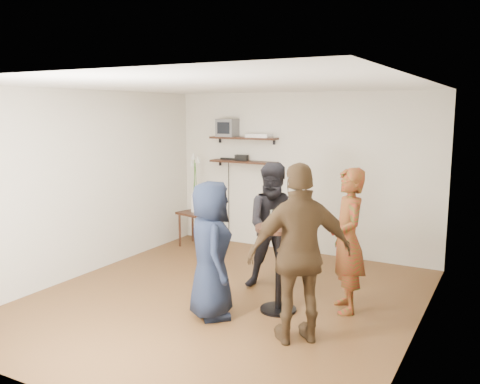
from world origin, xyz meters
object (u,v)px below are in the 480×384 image
object	(u,v)px
crt_monitor	(228,128)
person_dark	(276,226)
radio	(242,158)
dvd_deck	(259,136)
drinks_table	(279,257)
side_table	(196,217)
person_plaid	(348,240)
person_brown	(300,254)
person_navy	(211,250)

from	to	relation	value
crt_monitor	person_dark	xyz separation A→B (m)	(1.68, -1.67, -1.19)
crt_monitor	radio	bearing A→B (deg)	0.00
dvd_deck	drinks_table	xyz separation A→B (m)	(1.44, -2.37, -1.25)
crt_monitor	side_table	xyz separation A→B (m)	(-0.42, -0.40, -1.53)
side_table	person_plaid	size ratio (longest dim) A/B	0.35
dvd_deck	person_dark	distance (m)	2.26
drinks_table	person_brown	size ratio (longest dim) A/B	0.55
drinks_table	person_navy	world-z (taller)	person_navy
radio	person_dark	xyz separation A→B (m)	(1.41, -1.67, -0.69)
person_brown	person_plaid	bearing A→B (deg)	-139.98
radio	person_navy	xyz separation A→B (m)	(1.17, -2.88, -0.74)
crt_monitor	side_table	bearing A→B (deg)	-136.11
crt_monitor	dvd_deck	size ratio (longest dim) A/B	0.80
crt_monitor	person_dark	distance (m)	2.65
drinks_table	person_plaid	bearing A→B (deg)	29.76
dvd_deck	person_dark	bearing A→B (deg)	-57.07
person_navy	person_brown	xyz separation A→B (m)	(1.11, -0.10, 0.13)
crt_monitor	person_brown	size ratio (longest dim) A/B	0.18
drinks_table	person_plaid	world-z (taller)	person_plaid
crt_monitor	person_brown	xyz separation A→B (m)	(2.54, -2.98, -1.11)
radio	side_table	xyz separation A→B (m)	(-0.68, -0.40, -1.03)
dvd_deck	radio	world-z (taller)	dvd_deck
dvd_deck	person_navy	xyz separation A→B (m)	(0.84, -2.88, -1.12)
radio	drinks_table	world-z (taller)	radio
crt_monitor	drinks_table	size ratio (longest dim) A/B	0.32
radio	person_navy	distance (m)	3.20
radio	person_plaid	world-z (taller)	person_plaid
person_dark	person_navy	bearing A→B (deg)	-128.55
person_plaid	person_brown	distance (m)	1.02
person_plaid	person_navy	world-z (taller)	person_plaid
person_dark	person_navy	distance (m)	1.23
radio	side_table	size ratio (longest dim) A/B	0.37
person_plaid	person_dark	distance (m)	1.09
radio	person_navy	bearing A→B (deg)	-67.90
dvd_deck	side_table	world-z (taller)	dvd_deck
side_table	crt_monitor	bearing A→B (deg)	43.89
side_table	drinks_table	xyz separation A→B (m)	(2.45, -1.97, 0.16)
person_navy	radio	bearing A→B (deg)	-18.10
radio	drinks_table	xyz separation A→B (m)	(1.77, -2.37, -0.87)
person_plaid	person_dark	size ratio (longest dim) A/B	1.01
dvd_deck	side_table	size ratio (longest dim) A/B	0.68
person_dark	person_brown	size ratio (longest dim) A/B	0.91
person_plaid	person_brown	size ratio (longest dim) A/B	0.92
dvd_deck	crt_monitor	bearing A→B (deg)	180.00
person_navy	person_brown	distance (m)	1.12
radio	drinks_table	distance (m)	3.08
radio	person_dark	bearing A→B (deg)	-49.83
person_plaid	side_table	bearing A→B (deg)	-146.47
person_dark	person_brown	world-z (taller)	person_brown
drinks_table	person_dark	bearing A→B (deg)	117.29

